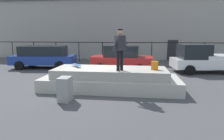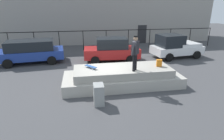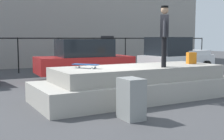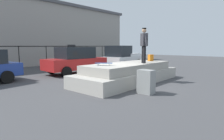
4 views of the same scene
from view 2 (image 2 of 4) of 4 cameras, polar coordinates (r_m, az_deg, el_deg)
The scene contains 11 objects.
ground_plane at distance 10.46m, azimuth -1.26°, elevation -4.26°, with size 60.00×60.00×0.00m, color #424244.
concrete_ledge at distance 10.25m, azimuth 3.16°, elevation -2.11°, with size 6.30×2.35×0.98m.
skateboarder at distance 9.38m, azimuth 7.06°, elevation 5.76°, with size 0.60×0.73×1.77m.
skateboard at distance 9.98m, azimuth -6.47°, elevation 1.07°, with size 0.64×0.74×0.12m.
backpack at distance 10.53m, azimuth 14.10°, elevation 2.09°, with size 0.28×0.20×0.38m, color orange.
car_blue_hatchback_near at distance 15.30m, azimuth -23.39°, elevation 5.35°, with size 4.86×2.61×1.68m.
car_red_sedan_mid at distance 14.46m, azimuth -0.08°, elevation 6.22°, with size 4.28×2.25×1.79m.
car_white_pickup_far at distance 16.35m, azimuth 18.64°, elevation 6.83°, with size 4.26×2.48×1.89m.
utility_box at distance 8.29m, azimuth -4.06°, elevation -7.42°, with size 0.44×0.60×0.93m, color gray.
fence_row at distance 18.08m, azimuth -5.26°, elevation 10.13°, with size 24.06×0.06×1.87m.
warehouse_building at distance 23.81m, azimuth -6.64°, elevation 16.76°, with size 27.94×7.31×6.27m.
Camera 2 is at (-1.39, -9.48, 4.20)m, focal length 30.14 mm.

